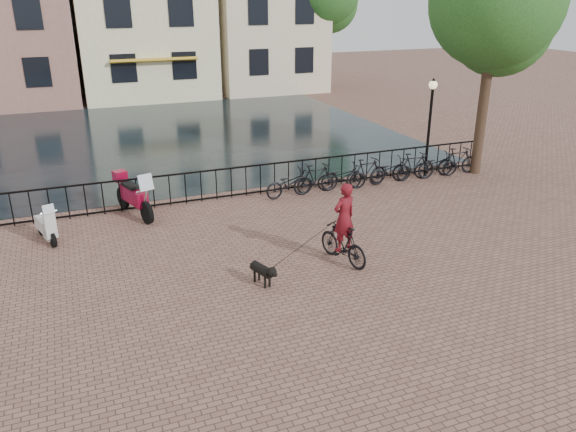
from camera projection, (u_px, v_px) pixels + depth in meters
name	position (u px, v px, depth m)	size (l,w,h in m)	color
ground	(342.00, 321.00, 11.48)	(100.00, 100.00, 0.00)	brown
canal_water	(176.00, 135.00, 26.42)	(20.00, 20.00, 0.00)	black
railing	(231.00, 183.00, 18.20)	(20.00, 0.05, 1.02)	black
tree_near_right	(496.00, 1.00, 18.72)	(4.48, 4.48, 8.24)	black
lamp_post	(431.00, 111.00, 19.63)	(0.30, 0.30, 3.45)	black
cyclist	(344.00, 228.00, 13.66)	(0.91, 1.83, 2.41)	black
dog	(262.00, 273.00, 12.82)	(0.55, 0.91, 0.59)	black
motorcycle	(133.00, 191.00, 16.64)	(1.14, 2.22, 1.55)	maroon
scooter	(44.00, 219.00, 14.97)	(0.75, 1.38, 1.24)	beige
parked_bike_0	(290.00, 183.00, 18.32)	(0.60, 1.72, 0.90)	black
parked_bike_1	(316.00, 179.00, 18.63)	(0.47, 1.66, 1.00)	black
parked_bike_2	(342.00, 177.00, 18.97)	(0.60, 1.72, 0.90)	black
parked_bike_3	(366.00, 172.00, 19.28)	(0.47, 1.66, 1.00)	black
parked_bike_4	(390.00, 171.00, 19.62)	(0.60, 1.72, 0.90)	black
parked_bike_5	(414.00, 167.00, 19.93)	(0.47, 1.66, 1.00)	black
parked_bike_6	(436.00, 165.00, 20.27)	(0.60, 1.72, 0.90)	black
parked_bike_7	(458.00, 161.00, 20.58)	(0.47, 1.66, 1.00)	black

